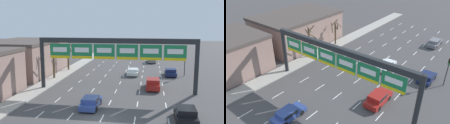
# 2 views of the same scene
# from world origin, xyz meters

# --- Properties ---
(lane_dashes) EXTENTS (13.32, 67.00, 0.01)m
(lane_dashes) POSITION_xyz_m (0.00, 13.50, 0.00)
(lane_dashes) COLOR white
(lane_dashes) RESTS_ON ground_plane
(sign_gantry) EXTENTS (21.97, 0.70, 7.42)m
(sign_gantry) POSITION_xyz_m (-0.00, 11.00, 5.83)
(sign_gantry) COLOR #232628
(sign_gantry) RESTS_ON ground_plane
(building_far) EXTENTS (11.58, 16.75, 6.19)m
(building_far) POSITION_xyz_m (-18.78, 20.97, 3.10)
(building_far) COLOR gray
(building_far) RESTS_ON ground_plane
(car_blue) EXTENTS (1.85, 4.29, 1.28)m
(car_blue) POSITION_xyz_m (-1.84, 3.88, 0.69)
(car_blue) COLOR navy
(car_blue) RESTS_ON ground_plane
(car_navy) EXTENTS (1.99, 3.92, 1.34)m
(car_navy) POSITION_xyz_m (8.31, 22.47, 0.72)
(car_navy) COLOR #19234C
(car_navy) RESTS_ON ground_plane
(car_grey) EXTENTS (1.88, 4.87, 1.44)m
(car_grey) POSITION_xyz_m (4.98, 37.06, 0.77)
(car_grey) COLOR slate
(car_grey) RESTS_ON ground_plane
(car_white) EXTENTS (1.97, 4.27, 1.22)m
(car_white) POSITION_xyz_m (1.59, 22.10, 0.67)
(car_white) COLOR silver
(car_white) RESTS_ON ground_plane
(car_red) EXTENTS (1.97, 4.54, 1.53)m
(car_red) POSITION_xyz_m (5.13, 13.14, 0.81)
(car_red) COLOR maroon
(car_red) RESTS_ON ground_plane
(traffic_light_near_gantry) EXTENTS (0.30, 0.35, 4.47)m
(traffic_light_near_gantry) POSITION_xyz_m (10.74, 22.83, 3.20)
(traffic_light_near_gantry) COLOR black
(traffic_light_near_gantry) RESTS_ON ground_plane
(tree_bare_closest) EXTENTS (1.81, 1.93, 6.01)m
(tree_bare_closest) POSITION_xyz_m (-11.48, 17.33, 3.29)
(tree_bare_closest) COLOR brown
(tree_bare_closest) RESTS_ON sidewalk_left
(tree_bare_second) EXTENTS (2.06, 1.95, 5.36)m
(tree_bare_second) POSITION_xyz_m (-11.49, 24.74, 2.90)
(tree_bare_second) COLOR brown
(tree_bare_second) RESTS_ON sidewalk_left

